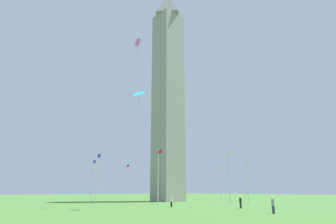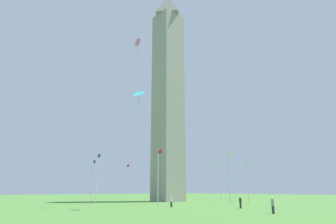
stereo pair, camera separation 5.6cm
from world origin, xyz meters
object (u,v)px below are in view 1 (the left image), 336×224
flagpole_w (97,176)px  kite_pink_box (138,42)px  flagpole_sw (93,178)px  person_white_shirt (171,202)px  obelisk_monument (168,90)px  flagpole_se (174,181)px  kite_cyan_diamond (139,94)px  flagpole_s (127,180)px  flagpole_e (220,180)px  flagpole_nw (158,174)px  flagpole_n (229,175)px  person_gray_shirt (273,206)px  person_black_shirt (241,202)px  flagpole_ne (247,178)px

flagpole_w → kite_pink_box: bearing=-3.5°
flagpole_sw → person_white_shirt: (30.83, -2.01, -4.27)m
obelisk_monument → flagpole_se: (-12.43, 12.48, -21.16)m
flagpole_se → kite_cyan_diamond: bearing=-46.9°
flagpole_s → flagpole_sw: bearing=-67.5°
flagpole_se → kite_pink_box: kite_pink_box is taller
flagpole_e → flagpole_nw: 32.61m
flagpole_n → flagpole_sw: (-30.13, -12.48, 0.00)m
flagpole_s → flagpole_nw: same height
flagpole_s → kite_pink_box: bearing=-30.1°
obelisk_monument → flagpole_nw: (12.53, -12.48, -21.16)m
flagpole_se → kite_pink_box: size_ratio=3.73×
flagpole_n → kite_cyan_diamond: size_ratio=3.51×
flagpole_e → obelisk_monument: bearing=-90.2°
kite_pink_box → obelisk_monument: bearing=127.7°
flagpole_sw → person_white_shirt: size_ratio=5.76×
flagpole_n → person_gray_shirt: bearing=-39.3°
person_black_shirt → person_gray_shirt: person_gray_shirt is taller
flagpole_n → person_white_shirt: flagpole_n is taller
kite_cyan_diamond → obelisk_monument: bearing=132.1°
flagpole_s → flagpole_w: size_ratio=1.00×
flagpole_se → flagpole_w: same height
person_white_shirt → kite_cyan_diamond: 16.64m
flagpole_se → person_black_shirt: size_ratio=5.84×
person_black_shirt → kite_cyan_diamond: 20.90m
flagpole_n → flagpole_se: size_ratio=1.00×
flagpole_sw → kite_pink_box: kite_pink_box is taller
person_white_shirt → kite_pink_box: kite_pink_box is taller
person_black_shirt → person_gray_shirt: 9.78m
flagpole_w → kite_pink_box: (14.24, -0.86, 22.01)m
flagpole_se → flagpole_sw: bearing=-90.0°
flagpole_e → kite_cyan_diamond: bearing=-63.8°
flagpole_se → flagpole_s: same height
flagpole_se → flagpole_nw: bearing=-45.0°
obelisk_monument → flagpole_n: (17.70, 0.00, -21.16)m
person_black_shirt → person_gray_shirt: (8.28, -5.20, 0.05)m
flagpole_n → flagpole_sw: 32.61m
person_white_shirt → kite_pink_box: (-4.11, -4.02, 26.28)m
obelisk_monument → flagpole_se: bearing=134.9°
person_gray_shirt → flagpole_nw: bearing=6.9°
person_black_shirt → person_white_shirt: (-8.49, -5.37, 0.01)m
person_white_shirt → kite_cyan_diamond: (0.84, -6.82, 15.15)m
flagpole_ne → person_gray_shirt: (22.64, -26.80, -4.23)m
person_gray_shirt → kite_pink_box: kite_pink_box is taller
obelisk_monument → flagpole_nw: 27.58m
flagpole_e → flagpole_se: 13.51m
flagpole_n → person_gray_shirt: flagpole_n is taller
person_white_shirt → kite_pink_box: bearing=75.7°
flagpole_nw → person_gray_shirt: size_ratio=5.50×
obelisk_monument → person_gray_shirt: obelisk_monument is taller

